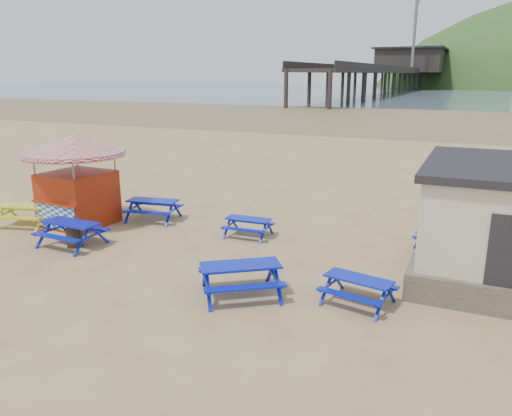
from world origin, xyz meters
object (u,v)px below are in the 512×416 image
at_px(ice_cream_kiosk, 75,169).
at_px(litter_bin, 74,235).
at_px(picnic_table_blue_b, 248,227).
at_px(picnic_table_yellow, 26,215).
at_px(picnic_table_blue_a, 153,210).

distance_m(ice_cream_kiosk, litter_bin, 3.10).
relative_size(picnic_table_blue_b, picnic_table_yellow, 0.73).
xyz_separation_m(ice_cream_kiosk, litter_bin, (1.64, -2.01, -1.69)).
bearing_deg(picnic_table_blue_a, ice_cream_kiosk, -154.61).
height_order(picnic_table_blue_a, picnic_table_blue_b, picnic_table_blue_a).
height_order(picnic_table_blue_b, picnic_table_yellow, picnic_table_yellow).
bearing_deg(picnic_table_yellow, litter_bin, -32.50).
relative_size(picnic_table_blue_a, picnic_table_yellow, 0.98).
relative_size(picnic_table_blue_a, ice_cream_kiosk, 0.54).
xyz_separation_m(picnic_table_blue_b, picnic_table_yellow, (-8.01, -2.20, 0.07)).
height_order(picnic_table_yellow, ice_cream_kiosk, ice_cream_kiosk).
height_order(picnic_table_blue_a, litter_bin, picnic_table_blue_a).
height_order(picnic_table_yellow, litter_bin, litter_bin).
xyz_separation_m(picnic_table_blue_a, litter_bin, (-0.53, -3.57, 0.00)).
bearing_deg(ice_cream_kiosk, picnic_table_yellow, -146.36).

